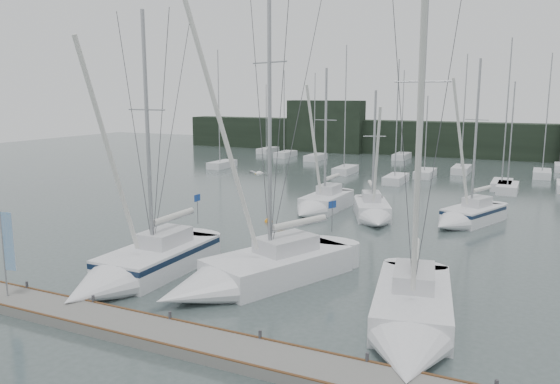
{
  "coord_description": "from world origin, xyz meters",
  "views": [
    {
      "loc": [
        10.64,
        -20.41,
        9.16
      ],
      "look_at": [
        -1.54,
        5.0,
        4.02
      ],
      "focal_mm": 35.0,
      "sensor_mm": 36.0,
      "label": 1
    }
  ],
  "objects_px": {
    "sailboat_near_center": "(241,276)",
    "sailboat_mid_c": "(373,214)",
    "sailboat_mid_b": "(319,205)",
    "buoy_a": "(280,229)",
    "sailboat_near_left": "(135,269)",
    "sailboat_near_right": "(411,323)",
    "buoy_c": "(268,222)",
    "dock_banner": "(7,246)",
    "sailboat_mid_d": "(464,217)"
  },
  "relations": [
    {
      "from": "sailboat_near_center",
      "to": "sailboat_mid_c",
      "type": "bearing_deg",
      "value": 106.97
    },
    {
      "from": "sailboat_mid_b",
      "to": "buoy_a",
      "type": "bearing_deg",
      "value": -92.17
    },
    {
      "from": "sailboat_near_left",
      "to": "sailboat_near_right",
      "type": "height_order",
      "value": "sailboat_near_right"
    },
    {
      "from": "sailboat_mid_b",
      "to": "buoy_a",
      "type": "distance_m",
      "value": 5.96
    },
    {
      "from": "sailboat_mid_b",
      "to": "buoy_c",
      "type": "bearing_deg",
      "value": -112.95
    },
    {
      "from": "sailboat_near_center",
      "to": "buoy_c",
      "type": "xyz_separation_m",
      "value": [
        -4.95,
        12.65,
        -0.61
      ]
    },
    {
      "from": "sailboat_near_left",
      "to": "sailboat_near_center",
      "type": "bearing_deg",
      "value": 15.84
    },
    {
      "from": "sailboat_near_left",
      "to": "buoy_c",
      "type": "relative_size",
      "value": 25.09
    },
    {
      "from": "sailboat_mid_c",
      "to": "dock_banner",
      "type": "xyz_separation_m",
      "value": [
        -9.82,
        -22.37,
        2.13
      ]
    },
    {
      "from": "sailboat_near_center",
      "to": "dock_banner",
      "type": "bearing_deg",
      "value": -119.26
    },
    {
      "from": "sailboat_mid_b",
      "to": "sailboat_mid_d",
      "type": "relative_size",
      "value": 0.96
    },
    {
      "from": "sailboat_mid_c",
      "to": "dock_banner",
      "type": "height_order",
      "value": "sailboat_mid_c"
    },
    {
      "from": "sailboat_near_right",
      "to": "buoy_a",
      "type": "distance_m",
      "value": 17.56
    },
    {
      "from": "dock_banner",
      "to": "sailboat_near_left",
      "type": "bearing_deg",
      "value": 45.55
    },
    {
      "from": "sailboat_near_left",
      "to": "sailboat_mid_d",
      "type": "xyz_separation_m",
      "value": [
        13.02,
        19.17,
        -0.06
      ]
    },
    {
      "from": "sailboat_near_right",
      "to": "buoy_a",
      "type": "bearing_deg",
      "value": 121.54
    },
    {
      "from": "sailboat_near_center",
      "to": "sailboat_mid_d",
      "type": "bearing_deg",
      "value": 89.27
    },
    {
      "from": "sailboat_mid_c",
      "to": "buoy_a",
      "type": "bearing_deg",
      "value": -157.64
    },
    {
      "from": "sailboat_near_left",
      "to": "buoy_c",
      "type": "distance_m",
      "value": 14.12
    },
    {
      "from": "buoy_a",
      "to": "dock_banner",
      "type": "height_order",
      "value": "dock_banner"
    },
    {
      "from": "buoy_a",
      "to": "dock_banner",
      "type": "distance_m",
      "value": 18.21
    },
    {
      "from": "sailboat_near_right",
      "to": "buoy_c",
      "type": "bearing_deg",
      "value": 122.32
    },
    {
      "from": "sailboat_near_left",
      "to": "dock_banner",
      "type": "distance_m",
      "value": 5.88
    },
    {
      "from": "sailboat_near_right",
      "to": "sailboat_mid_c",
      "type": "relative_size",
      "value": 1.61
    },
    {
      "from": "sailboat_near_center",
      "to": "buoy_a",
      "type": "bearing_deg",
      "value": 129.64
    },
    {
      "from": "sailboat_near_left",
      "to": "dock_banner",
      "type": "xyz_separation_m",
      "value": [
        -2.89,
        -4.7,
        2.04
      ]
    },
    {
      "from": "buoy_a",
      "to": "sailboat_near_right",
      "type": "bearing_deg",
      "value": -48.07
    },
    {
      "from": "sailboat_near_right",
      "to": "dock_banner",
      "type": "relative_size",
      "value": 4.2
    },
    {
      "from": "sailboat_mid_b",
      "to": "sailboat_mid_d",
      "type": "distance_m",
      "value": 10.71
    },
    {
      "from": "sailboat_near_right",
      "to": "dock_banner",
      "type": "height_order",
      "value": "sailboat_near_right"
    },
    {
      "from": "buoy_c",
      "to": "dock_banner",
      "type": "height_order",
      "value": "dock_banner"
    },
    {
      "from": "buoy_a",
      "to": "dock_banner",
      "type": "relative_size",
      "value": 0.15
    },
    {
      "from": "sailboat_near_center",
      "to": "buoy_a",
      "type": "relative_size",
      "value": 30.93
    },
    {
      "from": "sailboat_near_center",
      "to": "sailboat_mid_d",
      "type": "xyz_separation_m",
      "value": [
        7.88,
        17.71,
        -0.04
      ]
    },
    {
      "from": "sailboat_near_left",
      "to": "buoy_c",
      "type": "bearing_deg",
      "value": 89.16
    },
    {
      "from": "sailboat_mid_d",
      "to": "dock_banner",
      "type": "distance_m",
      "value": 28.77
    },
    {
      "from": "sailboat_mid_c",
      "to": "sailboat_mid_d",
      "type": "height_order",
      "value": "sailboat_mid_d"
    },
    {
      "from": "sailboat_mid_d",
      "to": "buoy_a",
      "type": "xyz_separation_m",
      "value": [
        -11.18,
        -6.5,
        -0.58
      ]
    },
    {
      "from": "sailboat_mid_b",
      "to": "sailboat_mid_c",
      "type": "relative_size",
      "value": 1.17
    },
    {
      "from": "sailboat_mid_d",
      "to": "sailboat_near_center",
      "type": "bearing_deg",
      "value": -92.29
    },
    {
      "from": "sailboat_near_right",
      "to": "buoy_c",
      "type": "distance_m",
      "value": 19.73
    },
    {
      "from": "sailboat_near_center",
      "to": "buoy_c",
      "type": "bearing_deg",
      "value": 134.62
    },
    {
      "from": "sailboat_near_right",
      "to": "sailboat_mid_b",
      "type": "distance_m",
      "value": 22.05
    },
    {
      "from": "sailboat_near_center",
      "to": "sailboat_near_left",
      "type": "bearing_deg",
      "value": -140.85
    },
    {
      "from": "sailboat_near_left",
      "to": "sailboat_mid_b",
      "type": "height_order",
      "value": "sailboat_near_left"
    },
    {
      "from": "sailboat_mid_c",
      "to": "sailboat_mid_d",
      "type": "xyz_separation_m",
      "value": [
        6.09,
        1.5,
        0.03
      ]
    },
    {
      "from": "sailboat_mid_d",
      "to": "sailboat_mid_b",
      "type": "bearing_deg",
      "value": -155.18
    },
    {
      "from": "sailboat_mid_b",
      "to": "dock_banner",
      "type": "xyz_separation_m",
      "value": [
        -5.22,
        -23.29,
        2.1
      ]
    },
    {
      "from": "sailboat_near_right",
      "to": "sailboat_mid_c",
      "type": "height_order",
      "value": "sailboat_near_right"
    },
    {
      "from": "sailboat_mid_d",
      "to": "dock_banner",
      "type": "xyz_separation_m",
      "value": [
        -15.91,
        -23.87,
        2.1
      ]
    }
  ]
}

